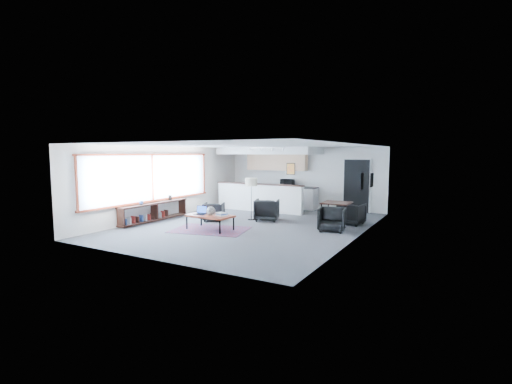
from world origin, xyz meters
The scene contains 21 objects.
room centered at (0.00, 0.00, 1.30)m, with size 7.02×9.02×2.62m.
window centered at (-3.46, -0.90, 1.46)m, with size 0.10×5.95×1.66m.
console centered at (-3.30, -1.05, 0.33)m, with size 0.35×3.00×0.80m.
kitchenette centered at (-1.20, 3.71, 1.38)m, with size 4.20×1.96×2.60m.
doorway centered at (2.30, 4.42, 1.07)m, with size 1.10×0.12×2.15m.
track_light centered at (-0.59, 2.20, 2.53)m, with size 1.60×0.07×0.15m.
wall_art_lower centered at (3.47, 0.40, 1.55)m, with size 0.03×0.38×0.48m.
wall_art_upper centered at (3.47, 1.70, 1.50)m, with size 0.03×0.34×0.44m.
kilim_rug centered at (-0.71, -1.27, 0.01)m, with size 2.55×2.02×0.01m.
coffee_table centered at (-0.71, -1.27, 0.43)m, with size 1.48×0.87×0.47m.
laptop centered at (-1.07, -1.26, 0.54)m, with size 0.38×0.33×0.25m.
ceramic_pot centered at (-0.64, -1.31, 0.60)m, with size 0.27×0.27×0.27m.
book_stack centered at (-0.31, -1.22, 0.51)m, with size 0.39×0.35×0.10m.
coaster centered at (-0.64, -1.52, 0.47)m, with size 0.14×0.14×0.01m.
armchair_left centered at (-1.53, 0.06, 0.35)m, with size 0.68×0.63×0.70m, color black.
armchair_right centered at (0.06, 1.01, 0.41)m, with size 0.80×0.75×0.83m, color black.
floor_lamp centered at (-0.49, 0.88, 1.29)m, with size 0.52×0.52×1.48m.
dining_table centered at (2.42, 1.45, 0.68)m, with size 0.92×0.92×0.75m.
dining_chair_near centered at (2.61, 0.38, 0.34)m, with size 0.65×0.61×0.67m, color black.
dining_chair_far centered at (2.84, 1.77, 0.33)m, with size 0.64×0.60×0.66m, color black.
microwave centered at (-0.61, 4.15, 1.12)m, with size 0.56×0.31×0.38m, color black.
Camera 1 is at (6.05, -10.34, 2.35)m, focal length 26.00 mm.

